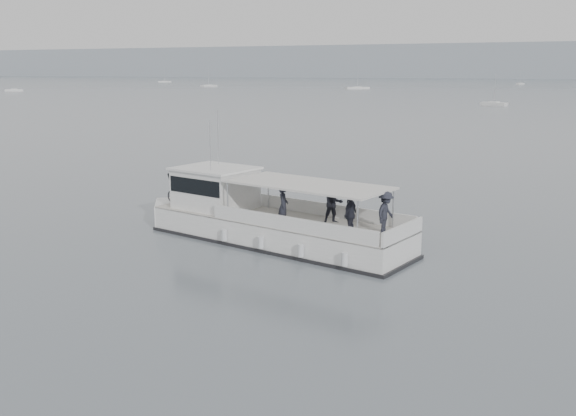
% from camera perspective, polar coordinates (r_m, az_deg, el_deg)
% --- Properties ---
extents(ground, '(1400.00, 1400.00, 0.00)m').
position_cam_1_polar(ground, '(25.15, 2.68, -4.85)').
color(ground, '#565F65').
rests_on(ground, ground).
extents(headland, '(1400.00, 90.00, 28.00)m').
position_cam_1_polar(headland, '(582.52, 23.67, 11.88)').
color(headland, '#939EA8').
rests_on(headland, ground).
extents(tour_boat, '(13.74, 5.90, 5.74)m').
position_cam_1_polar(tour_boat, '(28.36, -2.86, -0.91)').
color(tour_boat, white).
rests_on(tour_boat, ground).
extents(moored_fleet, '(398.25, 344.01, 10.69)m').
position_cam_1_polar(moored_fleet, '(234.73, 15.72, 10.07)').
color(moored_fleet, white).
rests_on(moored_fleet, ground).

